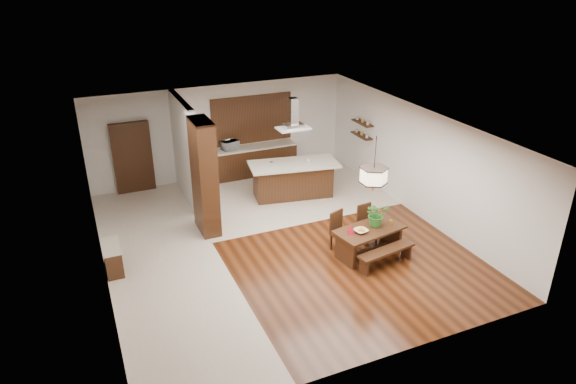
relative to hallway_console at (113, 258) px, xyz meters
name	(u,v)px	position (x,y,z in m)	size (l,w,h in m)	color
room_shell	(276,162)	(3.81, -0.20, 1.75)	(9.00, 9.04, 2.92)	#351709
tile_hallway	(164,264)	(1.06, -0.20, -0.31)	(2.50, 9.00, 0.01)	beige
tile_kitchen	(284,193)	(5.06, 2.30, -0.31)	(5.50, 4.00, 0.01)	beige
soffit_band	(276,127)	(3.81, -0.20, 2.57)	(8.00, 9.00, 0.02)	#432310
partition_pier	(204,177)	(2.41, 1.00, 1.14)	(0.45, 1.00, 2.90)	black
partition_stub	(185,150)	(2.41, 3.10, 1.14)	(0.18, 2.40, 2.90)	silver
hallway_console	(113,258)	(0.00, 0.00, 0.00)	(0.37, 0.88, 0.63)	black
hallway_doorway	(133,158)	(1.11, 4.20, 0.74)	(1.10, 0.20, 2.10)	black
rear_counter	(256,160)	(4.81, 4.00, 0.16)	(2.60, 0.62, 0.95)	black
kitchen_window	(252,119)	(4.81, 4.26, 1.44)	(2.60, 0.08, 1.50)	#9F6A2F
shelf_lower	(362,136)	(7.68, 2.40, 1.08)	(0.26, 0.90, 0.04)	black
shelf_upper	(362,123)	(7.68, 2.40, 1.49)	(0.26, 0.90, 0.04)	black
dining_table	(369,235)	(5.53, -1.64, 0.18)	(1.74, 1.09, 0.67)	black
dining_bench	(386,257)	(5.63, -2.21, -0.11)	(1.45, 0.32, 0.41)	black
dining_chair_left	(342,232)	(5.04, -1.22, 0.17)	(0.43, 0.43, 0.96)	black
dining_chair_right	(368,224)	(5.84, -1.08, 0.14)	(0.41, 0.41, 0.92)	black
pendant_lantern	(374,165)	(5.53, -1.64, 1.93)	(0.64, 0.64, 1.31)	beige
foliage_plant	(377,214)	(5.74, -1.56, 0.65)	(0.53, 0.46, 0.58)	#2C6D24
fruit_bowl	(361,231)	(5.25, -1.72, 0.40)	(0.30, 0.30, 0.07)	beige
napkin_cone	(351,229)	(5.01, -1.67, 0.48)	(0.16, 0.16, 0.25)	#B00C20
gold_ornament	(391,222)	(6.07, -1.66, 0.41)	(0.08, 0.08, 0.11)	gold
kitchen_island	(293,179)	(5.22, 2.00, 0.22)	(2.66, 1.51, 1.04)	black
range_hood	(293,114)	(5.22, 2.00, 2.15)	(0.90, 0.55, 0.87)	silver
island_cup	(308,161)	(5.64, 1.88, 0.77)	(0.11, 0.11, 0.09)	white
microwave	(230,145)	(4.00, 4.02, 0.77)	(0.50, 0.34, 0.28)	#AEB1B5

